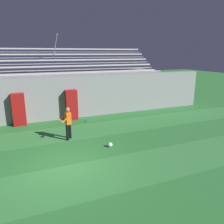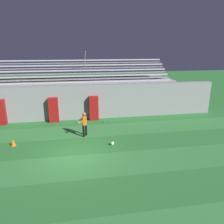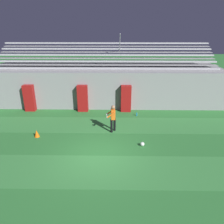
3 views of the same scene
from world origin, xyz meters
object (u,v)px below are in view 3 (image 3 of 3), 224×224
Objects in this scene: water_bottle at (137,114)px; padding_pillar_gate_left at (83,98)px; padding_pillar_far_left at (29,98)px; traffic_cone at (37,133)px; goalkeeper at (113,117)px; padding_pillar_gate_right at (126,99)px; soccer_ball at (142,144)px.

padding_pillar_gate_left is at bearing 166.84° from water_bottle.
padding_pillar_far_left is 8.14× the size of water_bottle.
padding_pillar_gate_left is 4.66m from traffic_cone.
padding_pillar_far_left is 1.17× the size of goalkeeper.
goalkeeper is at bearing -28.32° from padding_pillar_far_left.
padding_pillar_gate_right and padding_pillar_far_left have the same top height.
water_bottle is at bearing 27.88° from traffic_cone.
soccer_ball is (1.59, -1.69, -0.84)m from goalkeeper.
goalkeeper reaches higher than soccer_ball.
goalkeeper is 2.47m from soccer_ball.
padding_pillar_gate_left is at bearing 127.45° from soccer_ball.
soccer_ball is 4.11m from water_bottle.
padding_pillar_gate_right is 1.17× the size of goalkeeper.
traffic_cone is (1.83, -4.09, -0.77)m from padding_pillar_far_left.
padding_pillar_gate_right reaches higher than traffic_cone.
water_bottle is at bearing -6.65° from padding_pillar_far_left.
padding_pillar_far_left is 4.55m from traffic_cone.
padding_pillar_gate_left is 4.11m from water_bottle.
padding_pillar_gate_right is 1.00× the size of padding_pillar_far_left.
traffic_cone is (-5.27, -4.09, -0.77)m from padding_pillar_gate_right.
soccer_ball is at bearing -46.68° from goalkeeper.
soccer_ball is at bearing -52.55° from padding_pillar_gate_left.
padding_pillar_gate_right is at bearing 74.56° from goalkeeper.
padding_pillar_gate_left is 8.14× the size of water_bottle.
goalkeeper is at bearing -105.44° from padding_pillar_gate_right.
padding_pillar_gate_left is at bearing 0.00° from padding_pillar_far_left.
soccer_ball is (3.85, -5.02, -0.87)m from padding_pillar_gate_left.
water_bottle reaches higher than soccer_ball.
padding_pillar_gate_right is 6.72m from traffic_cone.
soccer_ball is (7.78, -5.02, -0.87)m from padding_pillar_far_left.
padding_pillar_gate_left reaches higher than traffic_cone.
goalkeeper is 3.05m from water_bottle.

